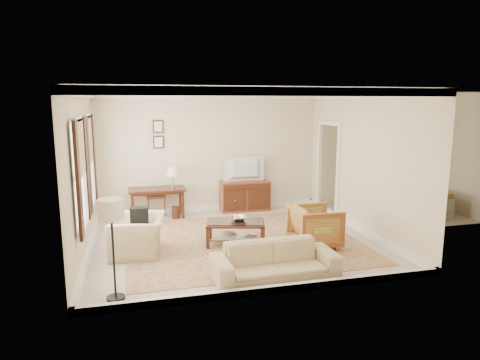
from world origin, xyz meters
name	(u,v)px	position (x,y,z in m)	size (l,w,h in m)	color
room_shell	(234,114)	(0.00, 0.00, 2.47)	(5.51, 5.01, 2.91)	beige
annex_bedroom	(399,199)	(4.49, 1.15, 0.34)	(3.00, 2.70, 2.90)	beige
window_front	(80,174)	(-2.70, -0.70, 1.55)	(0.12, 1.56, 1.80)	#CCB284
window_rear	(89,161)	(-2.70, 0.90, 1.55)	(0.12, 1.56, 1.80)	#CCB284
doorway	(328,170)	(2.71, 1.50, 1.08)	(0.10, 1.12, 2.25)	white
rug	(243,241)	(0.15, -0.10, 0.01)	(4.42, 3.79, 0.01)	brown
writing_desk	(157,193)	(-1.36, 2.08, 0.60)	(1.30, 0.65, 0.71)	#431F13
desk_chair	(156,193)	(-1.36, 2.43, 0.53)	(0.45, 0.45, 1.05)	brown
desk_lamp	(173,177)	(-0.98, 2.08, 0.96)	(0.32, 0.32, 0.50)	silver
framed_prints	(158,134)	(-1.26, 2.47, 1.94)	(0.25, 0.04, 0.68)	#431F13
sideboard	(245,196)	(0.81, 2.23, 0.38)	(1.22, 0.47, 0.75)	brown
tv	(245,161)	(0.81, 2.21, 1.25)	(0.99, 0.57, 0.13)	black
coffee_table	(236,226)	(-0.02, -0.24, 0.35)	(1.22, 0.90, 0.46)	#431F13
fruit_bowl	(239,218)	(0.05, -0.20, 0.51)	(0.42, 0.42, 0.10)	silver
book_a	(224,234)	(-0.22, -0.12, 0.18)	(0.28, 0.04, 0.38)	brown
book_b	(245,237)	(0.13, -0.35, 0.18)	(0.28, 0.03, 0.38)	brown
striped_armchair	(315,225)	(1.40, -0.73, 0.43)	(0.83, 0.78, 0.86)	brown
club_armchair	(138,229)	(-1.84, -0.31, 0.46)	(1.05, 0.68, 0.92)	tan
backpack	(139,216)	(-1.81, -0.34, 0.71)	(0.32, 0.22, 0.40)	black
sofa	(275,256)	(0.18, -1.97, 0.37)	(1.92, 0.56, 0.75)	tan
floor_lamp	(111,217)	(-2.18, -2.09, 1.18)	(0.35, 0.35, 1.42)	black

